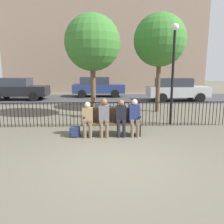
# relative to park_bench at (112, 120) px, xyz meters

# --- Properties ---
(ground_plane) EXTENTS (80.00, 80.00, 0.00)m
(ground_plane) POSITION_rel_park_bench_xyz_m (0.00, -2.31, -0.50)
(ground_plane) COLOR #605B4C
(park_bench) EXTENTS (1.93, 0.45, 0.92)m
(park_bench) POSITION_rel_park_bench_xyz_m (0.00, 0.00, 0.00)
(park_bench) COLOR #4C331E
(park_bench) RESTS_ON ground
(seated_person_0) EXTENTS (0.34, 0.39, 1.14)m
(seated_person_0) POSITION_rel_park_bench_xyz_m (-0.80, -0.13, 0.14)
(seated_person_0) COLOR brown
(seated_person_0) RESTS_ON ground
(seated_person_1) EXTENTS (0.34, 0.39, 1.25)m
(seated_person_1) POSITION_rel_park_bench_xyz_m (-0.26, -0.13, 0.21)
(seated_person_1) COLOR brown
(seated_person_1) RESTS_ON ground
(seated_person_2) EXTENTS (0.34, 0.39, 1.21)m
(seated_person_2) POSITION_rel_park_bench_xyz_m (0.29, -0.13, 0.18)
(seated_person_2) COLOR black
(seated_person_2) RESTS_ON ground
(seated_person_3) EXTENTS (0.34, 0.39, 1.22)m
(seated_person_3) POSITION_rel_park_bench_xyz_m (0.74, -0.13, 0.18)
(seated_person_3) COLOR brown
(seated_person_3) RESTS_ON ground
(backpack) EXTENTS (0.32, 0.28, 0.32)m
(backpack) POSITION_rel_park_bench_xyz_m (-1.22, -0.16, -0.34)
(backpack) COLOR navy
(backpack) RESTS_ON ground
(fence_railing) EXTENTS (9.01, 0.03, 0.95)m
(fence_railing) POSITION_rel_park_bench_xyz_m (-0.02, 1.16, 0.06)
(fence_railing) COLOR black
(fence_railing) RESTS_ON ground
(tree_0) EXTENTS (2.63, 2.63, 4.95)m
(tree_0) POSITION_rel_park_bench_xyz_m (2.57, 4.19, 3.12)
(tree_0) COLOR brown
(tree_0) RESTS_ON ground
(tree_1) EXTENTS (2.45, 2.45, 4.56)m
(tree_1) POSITION_rel_park_bench_xyz_m (-0.73, 2.86, 2.81)
(tree_1) COLOR brown
(tree_1) RESTS_ON ground
(lamp_post) EXTENTS (0.28, 0.28, 3.89)m
(lamp_post) POSITION_rel_park_bench_xyz_m (2.44, 1.43, 2.05)
(lamp_post) COLOR black
(lamp_post) RESTS_ON ground
(street_surface) EXTENTS (24.00, 6.00, 0.01)m
(street_surface) POSITION_rel_park_bench_xyz_m (0.00, 9.69, -0.50)
(street_surface) COLOR #3D3D3F
(street_surface) RESTS_ON ground
(parked_car_0) EXTENTS (4.20, 1.94, 1.62)m
(parked_car_0) POSITION_rel_park_bench_xyz_m (-0.73, 11.00, 0.34)
(parked_car_0) COLOR navy
(parked_car_0) RESTS_ON ground
(parked_car_1) EXTENTS (4.20, 1.94, 1.62)m
(parked_car_1) POSITION_rel_park_bench_xyz_m (4.92, 8.22, 0.34)
(parked_car_1) COLOR #B7B7BC
(parked_car_1) RESTS_ON ground
(parked_car_2) EXTENTS (4.20, 1.94, 1.62)m
(parked_car_2) POSITION_rel_park_bench_xyz_m (-6.56, 9.21, 0.34)
(parked_car_2) COLOR black
(parked_car_2) RESTS_ON ground
(building_facade) EXTENTS (20.00, 6.00, 17.26)m
(building_facade) POSITION_rel_park_bench_xyz_m (0.00, 17.69, 8.13)
(building_facade) COLOR gray
(building_facade) RESTS_ON ground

